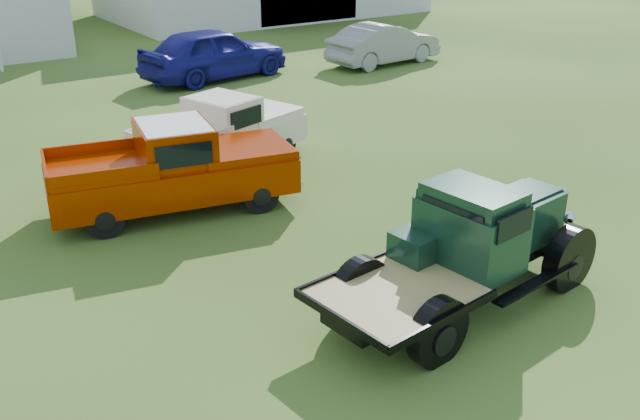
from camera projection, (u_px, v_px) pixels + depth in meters
ground at (352, 300)px, 11.10m from camera, size 120.00×120.00×0.00m
vintage_flatbed at (465, 248)px, 10.64m from camera, size 4.98×2.43×1.90m
red_pickup at (172, 167)px, 13.99m from camera, size 5.20×2.82×1.80m
white_pickup at (221, 134)px, 16.30m from camera, size 4.71×2.97×1.62m
misc_car_blue at (214, 53)px, 24.39m from camera, size 5.45×2.79×1.77m
misc_car_grey at (384, 44)px, 26.65m from camera, size 4.65×1.94×1.50m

